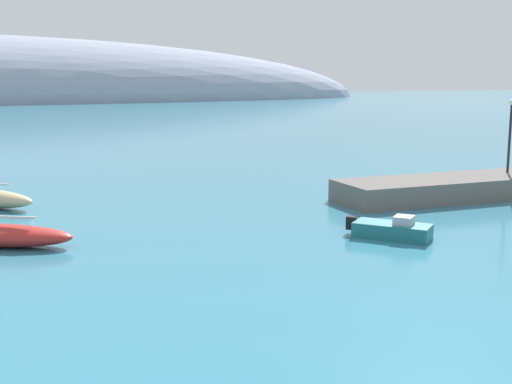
% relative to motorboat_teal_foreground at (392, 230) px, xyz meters
% --- Properties ---
extents(motorboat_teal_foreground, '(3.37, 3.69, 1.10)m').
position_rel_motorboat_teal_foreground_xyz_m(motorboat_teal_foreground, '(0.00, 0.00, 0.00)').
color(motorboat_teal_foreground, '#1E6B70').
rests_on(motorboat_teal_foreground, water).
extents(harbor_lamp_post, '(0.36, 0.36, 4.71)m').
position_rel_motorboat_teal_foreground_xyz_m(harbor_lamp_post, '(14.26, 6.98, 3.79)').
color(harbor_lamp_post, black).
rests_on(harbor_lamp_post, breakwater_rocks).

